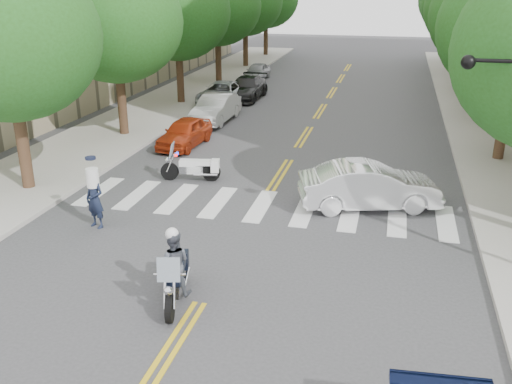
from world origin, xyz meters
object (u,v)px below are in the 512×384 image
(motorcycle_police, at_px, (174,268))
(convertible, at_px, (370,186))
(officer_standing, at_px, (95,199))
(motorcycle_parked, at_px, (196,168))

(motorcycle_police, height_order, convertible, motorcycle_police)
(officer_standing, bearing_deg, convertible, 44.27)
(motorcycle_parked, distance_m, convertible, 6.85)
(officer_standing, bearing_deg, motorcycle_police, -20.97)
(motorcycle_parked, bearing_deg, officer_standing, 151.96)
(motorcycle_police, bearing_deg, convertible, -134.28)
(motorcycle_police, relative_size, officer_standing, 1.27)
(officer_standing, bearing_deg, motorcycle_parked, 92.44)
(motorcycle_police, xyz_separation_m, convertible, (4.28, 7.26, -0.09))
(motorcycle_police, xyz_separation_m, motorcycle_parked, (-2.45, 8.50, -0.34))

